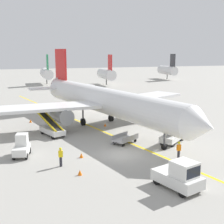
{
  "coord_description": "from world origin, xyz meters",
  "views": [
    {
      "loc": [
        -9.56,
        -26.32,
        9.77
      ],
      "look_at": [
        1.72,
        8.23,
        2.5
      ],
      "focal_mm": 49.04,
      "sensor_mm": 36.0,
      "label": 1
    }
  ],
  "objects_px": {
    "safety_cone_nose_left": "(105,125)",
    "safety_cone_nose_right": "(31,121)",
    "safety_cone_wingtip_left": "(80,172)",
    "pushback_tug": "(180,176)",
    "baggage_tug_near_wing": "(22,147)",
    "safety_cone_tail_area": "(81,155)",
    "ground_crew_wing_walker": "(179,150)",
    "belt_loader_forward_hold": "(172,136)",
    "baggage_cart_loaded": "(125,139)",
    "belt_loader_aft_hold": "(52,129)",
    "ground_crew_marshaller": "(61,156)",
    "airliner": "(103,100)",
    "safety_cone_wingtip_right": "(147,122)"
  },
  "relations": [
    {
      "from": "safety_cone_tail_area",
      "to": "safety_cone_wingtip_left",
      "type": "bearing_deg",
      "value": -104.05
    },
    {
      "from": "ground_crew_wing_walker",
      "to": "safety_cone_tail_area",
      "type": "relative_size",
      "value": 3.86
    },
    {
      "from": "safety_cone_nose_right",
      "to": "belt_loader_aft_hold",
      "type": "bearing_deg",
      "value": -75.26
    },
    {
      "from": "belt_loader_forward_hold",
      "to": "baggage_cart_loaded",
      "type": "height_order",
      "value": "belt_loader_forward_hold"
    },
    {
      "from": "baggage_cart_loaded",
      "to": "safety_cone_wingtip_left",
      "type": "height_order",
      "value": "baggage_cart_loaded"
    },
    {
      "from": "baggage_cart_loaded",
      "to": "safety_cone_tail_area",
      "type": "bearing_deg",
      "value": -151.23
    },
    {
      "from": "belt_loader_forward_hold",
      "to": "safety_cone_tail_area",
      "type": "height_order",
      "value": "belt_loader_forward_hold"
    },
    {
      "from": "safety_cone_nose_left",
      "to": "safety_cone_nose_right",
      "type": "relative_size",
      "value": 1.0
    },
    {
      "from": "safety_cone_nose_left",
      "to": "safety_cone_wingtip_left",
      "type": "bearing_deg",
      "value": -113.93
    },
    {
      "from": "safety_cone_nose_right",
      "to": "safety_cone_wingtip_left",
      "type": "bearing_deg",
      "value": -82.57
    },
    {
      "from": "baggage_tug_near_wing",
      "to": "ground_crew_wing_walker",
      "type": "xyz_separation_m",
      "value": [
        13.6,
        -5.42,
        -0.02
      ]
    },
    {
      "from": "belt_loader_forward_hold",
      "to": "ground_crew_marshaller",
      "type": "xyz_separation_m",
      "value": [
        -12.49,
        -3.2,
        0.13
      ]
    },
    {
      "from": "airliner",
      "to": "baggage_tug_near_wing",
      "type": "bearing_deg",
      "value": -139.19
    },
    {
      "from": "safety_cone_nose_right",
      "to": "pushback_tug",
      "type": "bearing_deg",
      "value": -70.29
    },
    {
      "from": "airliner",
      "to": "safety_cone_wingtip_right",
      "type": "xyz_separation_m",
      "value": [
        6.06,
        -0.7,
        -3.2
      ]
    },
    {
      "from": "safety_cone_wingtip_right",
      "to": "airliner",
      "type": "bearing_deg",
      "value": 173.4
    },
    {
      "from": "safety_cone_nose_right",
      "to": "baggage_cart_loaded",
      "type": "bearing_deg",
      "value": -55.52
    },
    {
      "from": "pushback_tug",
      "to": "safety_cone_wingtip_right",
      "type": "relative_size",
      "value": 9.1
    },
    {
      "from": "ground_crew_wing_walker",
      "to": "safety_cone_nose_right",
      "type": "xyz_separation_m",
      "value": [
        -12.0,
        19.46,
        -0.69
      ]
    },
    {
      "from": "safety_cone_nose_left",
      "to": "baggage_cart_loaded",
      "type": "bearing_deg",
      "value": -91.18
    },
    {
      "from": "safety_cone_nose_right",
      "to": "ground_crew_marshaller",
      "type": "bearing_deg",
      "value": -85.26
    },
    {
      "from": "safety_cone_wingtip_right",
      "to": "safety_cone_nose_left",
      "type": "bearing_deg",
      "value": 178.1
    },
    {
      "from": "ground_crew_wing_walker",
      "to": "safety_cone_nose_right",
      "type": "bearing_deg",
      "value": 121.66
    },
    {
      "from": "belt_loader_aft_hold",
      "to": "safety_cone_nose_right",
      "type": "distance_m",
      "value": 7.88
    },
    {
      "from": "baggage_cart_loaded",
      "to": "pushback_tug",
      "type": "bearing_deg",
      "value": -90.84
    },
    {
      "from": "baggage_cart_loaded",
      "to": "safety_cone_wingtip_left",
      "type": "distance_m",
      "value": 9.51
    },
    {
      "from": "baggage_cart_loaded",
      "to": "safety_cone_tail_area",
      "type": "relative_size",
      "value": 8.24
    },
    {
      "from": "safety_cone_wingtip_left",
      "to": "belt_loader_forward_hold",
      "type": "bearing_deg",
      "value": 26.19
    },
    {
      "from": "ground_crew_wing_walker",
      "to": "belt_loader_forward_hold",
      "type": "bearing_deg",
      "value": 67.79
    },
    {
      "from": "belt_loader_forward_hold",
      "to": "baggage_cart_loaded",
      "type": "xyz_separation_m",
      "value": [
        -4.89,
        1.41,
        -0.31
      ]
    },
    {
      "from": "safety_cone_nose_right",
      "to": "safety_cone_wingtip_right",
      "type": "height_order",
      "value": "same"
    },
    {
      "from": "baggage_tug_near_wing",
      "to": "ground_crew_wing_walker",
      "type": "relative_size",
      "value": 1.55
    },
    {
      "from": "baggage_tug_near_wing",
      "to": "safety_cone_wingtip_left",
      "type": "height_order",
      "value": "baggage_tug_near_wing"
    },
    {
      "from": "baggage_tug_near_wing",
      "to": "ground_crew_marshaller",
      "type": "xyz_separation_m",
      "value": [
        3.08,
        -3.8,
        -0.02
      ]
    },
    {
      "from": "belt_loader_forward_hold",
      "to": "belt_loader_aft_hold",
      "type": "bearing_deg",
      "value": 149.56
    },
    {
      "from": "belt_loader_forward_hold",
      "to": "safety_cone_nose_left",
      "type": "distance_m",
      "value": 10.46
    },
    {
      "from": "belt_loader_aft_hold",
      "to": "ground_crew_wing_walker",
      "type": "bearing_deg",
      "value": -49.86
    },
    {
      "from": "belt_loader_forward_hold",
      "to": "baggage_tug_near_wing",
      "type": "bearing_deg",
      "value": 177.79
    },
    {
      "from": "belt_loader_forward_hold",
      "to": "safety_cone_tail_area",
      "type": "xyz_separation_m",
      "value": [
        -10.33,
        -1.58,
        -0.56
      ]
    },
    {
      "from": "belt_loader_forward_hold",
      "to": "safety_cone_wingtip_left",
      "type": "relative_size",
      "value": 10.6
    },
    {
      "from": "belt_loader_forward_hold",
      "to": "safety_cone_nose_left",
      "type": "bearing_deg",
      "value": 116.9
    },
    {
      "from": "airliner",
      "to": "safety_cone_tail_area",
      "type": "bearing_deg",
      "value": -115.52
    },
    {
      "from": "airliner",
      "to": "safety_cone_nose_left",
      "type": "xyz_separation_m",
      "value": [
        0.16,
        -0.51,
        -3.2
      ]
    },
    {
      "from": "pushback_tug",
      "to": "baggage_tug_near_wing",
      "type": "distance_m",
      "value": 15.1
    },
    {
      "from": "safety_cone_tail_area",
      "to": "baggage_tug_near_wing",
      "type": "bearing_deg",
      "value": 157.41
    },
    {
      "from": "safety_cone_nose_left",
      "to": "safety_cone_wingtip_left",
      "type": "height_order",
      "value": "same"
    },
    {
      "from": "ground_crew_wing_walker",
      "to": "safety_cone_wingtip_left",
      "type": "relative_size",
      "value": 3.86
    },
    {
      "from": "ground_crew_marshaller",
      "to": "safety_cone_nose_left",
      "type": "xyz_separation_m",
      "value": [
        7.76,
        12.51,
        -0.69
      ]
    },
    {
      "from": "pushback_tug",
      "to": "safety_cone_nose_right",
      "type": "relative_size",
      "value": 9.1
    },
    {
      "from": "baggage_tug_near_wing",
      "to": "safety_cone_nose_left",
      "type": "relative_size",
      "value": 5.97
    }
  ]
}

